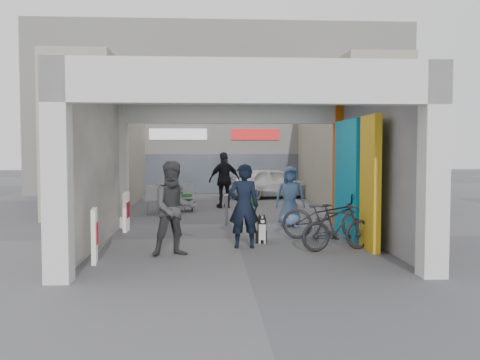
{
  "coord_description": "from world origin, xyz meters",
  "views": [
    {
      "loc": [
        -0.66,
        -12.45,
        2.07
      ],
      "look_at": [
        0.15,
        1.0,
        1.32
      ],
      "focal_mm": 40.0,
      "sensor_mm": 36.0,
      "label": 1
    }
  ],
  "objects": [
    {
      "name": "bicycle_rear",
      "position": [
        2.01,
        -1.65,
        0.49
      ],
      "size": [
        1.68,
        0.87,
        0.97
      ],
      "primitive_type": "imported",
      "rotation": [
        0.0,
        0.0,
        1.84
      ],
      "color": "black",
      "rests_on": "ground"
    },
    {
      "name": "man_with_dog",
      "position": [
        0.1,
        -1.22,
        0.89
      ],
      "size": [
        0.67,
        0.46,
        1.79
      ],
      "primitive_type": "imported",
      "rotation": [
        0.0,
        0.0,
        3.19
      ],
      "color": "black",
      "rests_on": "ground"
    },
    {
      "name": "bollard_left",
      "position": [
        -1.68,
        2.53,
        0.46
      ],
      "size": [
        0.09,
        0.09,
        0.92
      ],
      "primitive_type": "cylinder",
      "color": "gray",
      "rests_on": "ground"
    },
    {
      "name": "bollard_center",
      "position": [
        -0.15,
        2.29,
        0.42
      ],
      "size": [
        0.09,
        0.09,
        0.84
      ],
      "primitive_type": "cylinder",
      "color": "gray",
      "rests_on": "ground"
    },
    {
      "name": "white_van",
      "position": [
        2.18,
        10.54,
        0.67
      ],
      "size": [
        4.15,
        2.35,
        1.33
      ],
      "primitive_type": "imported",
      "rotation": [
        0.0,
        0.0,
        1.78
      ],
      "color": "silver",
      "rests_on": "ground"
    },
    {
      "name": "man_back_turned",
      "position": [
        -1.32,
        -1.97,
        0.93
      ],
      "size": [
        1.06,
        0.92,
        1.86
      ],
      "primitive_type": "imported",
      "rotation": [
        0.0,
        0.0,
        0.27
      ],
      "color": "#3C3D3F",
      "rests_on": "ground"
    },
    {
      "name": "crate_stack",
      "position": [
        0.95,
        7.78,
        0.28
      ],
      "size": [
        0.5,
        0.42,
        0.56
      ],
      "rotation": [
        0.0,
        0.0,
        0.17
      ],
      "color": "#185523",
      "rests_on": "ground"
    },
    {
      "name": "bicycle_front",
      "position": [
        2.1,
        -0.27,
        0.54
      ],
      "size": [
        2.19,
        1.2,
        1.09
      ],
      "primitive_type": "imported",
      "rotation": [
        0.0,
        0.0,
        1.33
      ],
      "color": "black",
      "rests_on": "ground"
    },
    {
      "name": "ground",
      "position": [
        0.0,
        0.0,
        0.0
      ],
      "size": [
        90.0,
        90.0,
        0.0
      ],
      "primitive_type": "plane",
      "color": "#58585D",
      "rests_on": "ground"
    },
    {
      "name": "plaza_bldg_left",
      "position": [
        -4.5,
        7.5,
        2.5
      ],
      "size": [
        2.0,
        9.0,
        5.0
      ],
      "primitive_type": "cube",
      "color": "#A69F8A",
      "rests_on": "ground"
    },
    {
      "name": "man_crates",
      "position": [
        -0.06,
        6.73,
        1.01
      ],
      "size": [
        1.28,
        0.88,
        2.01
      ],
      "primitive_type": "imported",
      "rotation": [
        0.0,
        0.0,
        3.5
      ],
      "color": "black",
      "rests_on": "ground"
    },
    {
      "name": "far_building",
      "position": [
        -0.0,
        13.99,
        3.99
      ],
      "size": [
        18.0,
        4.08,
        8.0
      ],
      "color": "silver",
      "rests_on": "ground"
    },
    {
      "name": "man_elderly",
      "position": [
        1.56,
        1.88,
        0.82
      ],
      "size": [
        0.81,
        0.53,
        1.65
      ],
      "primitive_type": "imported",
      "rotation": [
        0.0,
        0.0,
        -0.01
      ],
      "color": "#5676A7",
      "rests_on": "ground"
    },
    {
      "name": "produce_stand",
      "position": [
        -1.7,
        5.81,
        0.32
      ],
      "size": [
        1.21,
        0.65,
        0.8
      ],
      "rotation": [
        0.0,
        0.0,
        -0.26
      ],
      "color": "black",
      "rests_on": "ground"
    },
    {
      "name": "arcade_canopy",
      "position": [
        0.54,
        -0.82,
        2.3
      ],
      "size": [
        6.4,
        6.45,
        6.4
      ],
      "color": "silver",
      "rests_on": "ground"
    },
    {
      "name": "advert_board_near",
      "position": [
        -2.75,
        -2.56,
        0.51
      ],
      "size": [
        0.16,
        0.56,
        1.0
      ],
      "rotation": [
        0.0,
        0.0,
        0.14
      ],
      "color": "silver",
      "rests_on": "ground"
    },
    {
      "name": "cafe_set",
      "position": [
        -1.96,
        5.32,
        0.33
      ],
      "size": [
        1.55,
        1.25,
        0.94
      ],
      "rotation": [
        0.0,
        0.0,
        -0.23
      ],
      "color": "#96969A",
      "rests_on": "ground"
    },
    {
      "name": "border_collie",
      "position": [
        0.54,
        -0.65,
        0.26
      ],
      "size": [
        0.24,
        0.48,
        0.66
      ],
      "rotation": [
        0.0,
        0.0,
        -0.13
      ],
      "color": "black",
      "rests_on": "ground"
    },
    {
      "name": "bollard_right",
      "position": [
        1.56,
        2.33,
        0.47
      ],
      "size": [
        0.09,
        0.09,
        0.94
      ],
      "primitive_type": "cylinder",
      "color": "gray",
      "rests_on": "ground"
    },
    {
      "name": "plaza_bldg_right",
      "position": [
        4.5,
        7.5,
        2.5
      ],
      "size": [
        2.0,
        9.0,
        5.0
      ],
      "primitive_type": "cube",
      "color": "#A69F8A",
      "rests_on": "ground"
    },
    {
      "name": "advert_board_far",
      "position": [
        -2.75,
        1.28,
        0.51
      ],
      "size": [
        0.11,
        0.55,
        1.0
      ],
      "rotation": [
        0.0,
        0.0,
        -0.03
      ],
      "color": "silver",
      "rests_on": "ground"
    }
  ]
}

